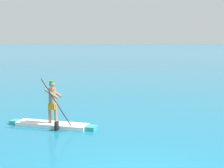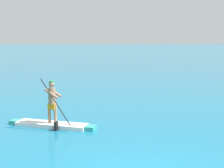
% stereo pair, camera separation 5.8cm
% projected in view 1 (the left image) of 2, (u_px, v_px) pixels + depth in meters
% --- Properties ---
extents(paddleboarder_mid_center, '(3.30, 1.68, 1.84)m').
position_uv_depth(paddleboarder_mid_center, '(52.00, 118.00, 11.41)').
color(paddleboarder_mid_center, white).
rests_on(paddleboarder_mid_center, ground).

